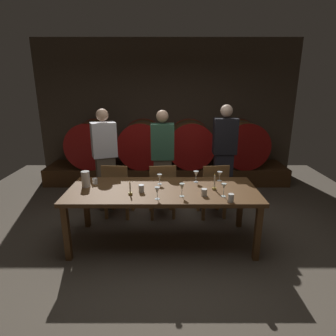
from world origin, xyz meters
TOP-DOWN VIEW (x-y plane):
  - ground_plane at (0.00, 0.00)m, footprint 7.36×7.36m
  - back_wall at (0.00, 3.03)m, footprint 5.66×0.24m
  - barrel_shelf at (0.00, 2.48)m, footprint 5.09×0.90m
  - wine_barrel_far_left at (-1.57, 2.48)m, footprint 0.96×0.84m
  - wine_barrel_center_left at (-0.52, 2.48)m, footprint 0.96×0.84m
  - wine_barrel_center_right at (0.50, 2.48)m, footprint 0.96×0.84m
  - wine_barrel_far_right at (1.61, 2.48)m, footprint 0.96×0.84m
  - dining_table at (-0.04, -0.02)m, footprint 2.42×0.95m
  - chair_left at (-0.76, 0.72)m, footprint 0.45×0.45m
  - chair_center at (-0.06, 0.71)m, footprint 0.45×0.45m
  - chair_right at (0.74, 0.71)m, footprint 0.45×0.45m
  - guest_left at (-1.00, 1.05)m, footprint 0.44×0.37m
  - guest_center at (-0.06, 1.18)m, footprint 0.39×0.25m
  - guest_right at (0.97, 1.17)m, footprint 0.38×0.25m
  - candle_left at (-0.43, -0.21)m, footprint 0.05×0.05m
  - candle_right at (0.62, -0.04)m, footprint 0.05×0.05m
  - pitcher at (-1.04, 0.06)m, footprint 0.11×0.11m
  - wine_glass_far_left at (-0.09, -0.35)m, footprint 0.06×0.06m
  - wine_glass_left at (-0.08, 0.16)m, footprint 0.07×0.07m
  - wine_glass_center_left at (0.20, -0.27)m, footprint 0.06×0.06m
  - wine_glass_center_right at (0.42, 0.24)m, footprint 0.07×0.07m
  - wine_glass_right at (0.70, -0.27)m, footprint 0.06×0.06m
  - wine_glass_far_right at (0.75, 0.30)m, footprint 0.07×0.07m
  - cup_far_left at (-0.95, 0.18)m, footprint 0.07×0.07m
  - cup_center_left at (-0.30, -0.13)m, footprint 0.07×0.07m
  - cup_center_right at (0.47, -0.24)m, footprint 0.07×0.07m
  - cup_far_right at (0.75, -0.43)m, footprint 0.06×0.06m

SIDE VIEW (x-z plane):
  - ground_plane at x=0.00m, z-range 0.00..0.00m
  - barrel_shelf at x=0.00m, z-range 0.00..0.36m
  - chair_left at x=-0.76m, z-range 0.05..0.93m
  - chair_center at x=-0.06m, z-range 0.05..0.93m
  - chair_right at x=0.74m, z-range 0.05..0.93m
  - dining_table at x=-0.04m, z-range 0.31..1.07m
  - cup_far_left at x=-0.95m, z-range 0.75..0.83m
  - cup_center_right at x=0.47m, z-range 0.75..0.84m
  - candle_left at x=-0.43m, z-range 0.71..0.89m
  - cup_center_left at x=-0.30m, z-range 0.75..0.85m
  - cup_far_right at x=0.75m, z-range 0.75..0.85m
  - candle_right at x=0.62m, z-range 0.71..0.93m
  - wine_barrel_far_left at x=-1.57m, z-range 0.35..1.31m
  - wine_barrel_center_left at x=-0.52m, z-range 0.35..1.31m
  - wine_barrel_center_right at x=0.50m, z-range 0.35..1.31m
  - wine_barrel_far_right at x=1.61m, z-range 0.35..1.31m
  - guest_center at x=-0.06m, z-range 0.02..1.67m
  - wine_glass_far_right at x=0.75m, z-range 0.78..0.92m
  - wine_glass_left at x=-0.08m, z-range 0.78..0.92m
  - wine_glass_far_left at x=-0.09m, z-range 0.78..0.93m
  - guest_left at x=-1.00m, z-range 0.02..1.70m
  - pitcher at x=-1.04m, z-range 0.75..0.96m
  - wine_glass_center_right at x=0.42m, z-range 0.79..0.94m
  - wine_glass_center_left at x=0.20m, z-range 0.79..0.95m
  - wine_glass_right at x=0.70m, z-range 0.79..0.96m
  - guest_right at x=0.97m, z-range 0.02..1.76m
  - back_wall at x=0.00m, z-range 0.00..2.98m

